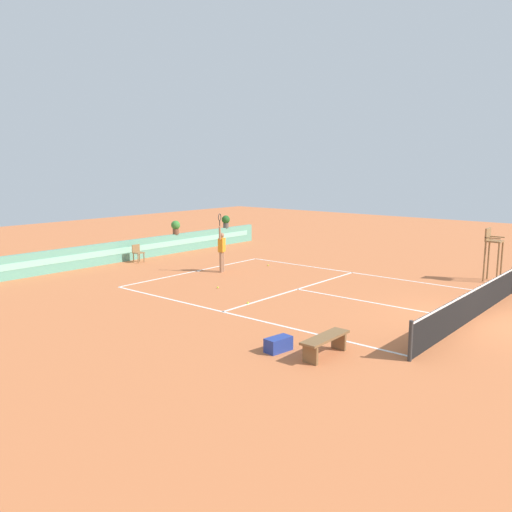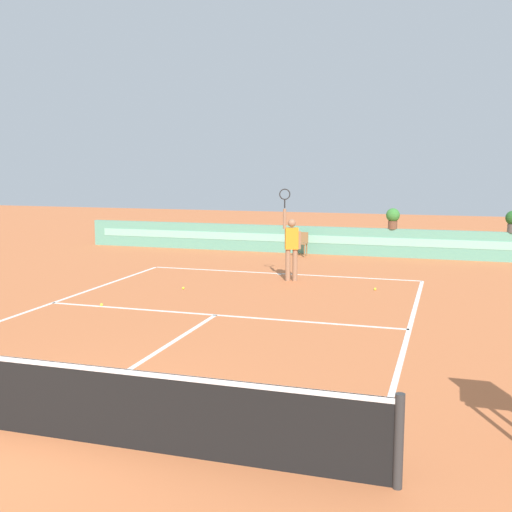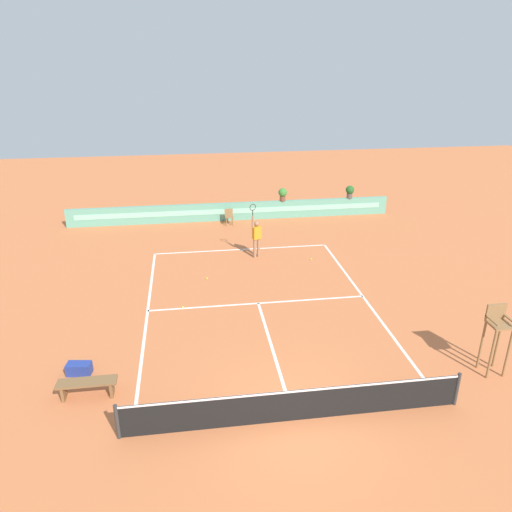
{
  "view_description": "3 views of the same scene",
  "coord_description": "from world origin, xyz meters",
  "px_view_note": "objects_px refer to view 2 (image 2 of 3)",
  "views": [
    {
      "loc": [
        -16.02,
        -4.91,
        4.59
      ],
      "look_at": [
        0.23,
        8.63,
        1.0
      ],
      "focal_mm": 37.29,
      "sensor_mm": 36.0,
      "label": 1
    },
    {
      "loc": [
        4.82,
        -6.16,
        3.26
      ],
      "look_at": [
        0.23,
        8.63,
        1.0
      ],
      "focal_mm": 44.4,
      "sensor_mm": 36.0,
      "label": 2
    },
    {
      "loc": [
        -2.39,
        -9.74,
        8.81
      ],
      "look_at": [
        0.23,
        8.63,
        1.0
      ],
      "focal_mm": 34.26,
      "sensor_mm": 36.0,
      "label": 3
    }
  ],
  "objects_px": {
    "tennis_ball_mid_court": "(375,289)",
    "tennis_ball_near_baseline": "(101,305)",
    "tennis_player": "(291,244)",
    "potted_plant_right": "(393,217)",
    "tennis_ball_by_sideline": "(183,288)",
    "ball_kid_chair": "(301,243)"
  },
  "relations": [
    {
      "from": "ball_kid_chair",
      "to": "tennis_ball_mid_court",
      "type": "height_order",
      "value": "ball_kid_chair"
    },
    {
      "from": "potted_plant_right",
      "to": "tennis_ball_by_sideline",
      "type": "bearing_deg",
      "value": -121.7
    },
    {
      "from": "tennis_player",
      "to": "potted_plant_right",
      "type": "xyz_separation_m",
      "value": [
        2.28,
        5.53,
        0.36
      ]
    },
    {
      "from": "ball_kid_chair",
      "to": "tennis_ball_by_sideline",
      "type": "height_order",
      "value": "ball_kid_chair"
    },
    {
      "from": "tennis_ball_near_baseline",
      "to": "tennis_ball_mid_court",
      "type": "relative_size",
      "value": 1.0
    },
    {
      "from": "tennis_ball_mid_court",
      "to": "potted_plant_right",
      "type": "relative_size",
      "value": 0.09
    },
    {
      "from": "tennis_ball_near_baseline",
      "to": "tennis_ball_by_sideline",
      "type": "height_order",
      "value": "same"
    },
    {
      "from": "ball_kid_chair",
      "to": "potted_plant_right",
      "type": "bearing_deg",
      "value": 13.24
    },
    {
      "from": "tennis_player",
      "to": "ball_kid_chair",
      "type": "bearing_deg",
      "value": 99.85
    },
    {
      "from": "tennis_player",
      "to": "potted_plant_right",
      "type": "bearing_deg",
      "value": 67.6
    },
    {
      "from": "tennis_player",
      "to": "tennis_ball_mid_court",
      "type": "bearing_deg",
      "value": -15.46
    },
    {
      "from": "potted_plant_right",
      "to": "tennis_ball_near_baseline",
      "type": "bearing_deg",
      "value": -119.74
    },
    {
      "from": "tennis_ball_by_sideline",
      "to": "potted_plant_right",
      "type": "distance_m",
      "value": 9.0
    },
    {
      "from": "tennis_ball_mid_court",
      "to": "tennis_ball_by_sideline",
      "type": "relative_size",
      "value": 1.0
    },
    {
      "from": "tennis_ball_mid_court",
      "to": "tennis_ball_near_baseline",
      "type": "bearing_deg",
      "value": -147.21
    },
    {
      "from": "ball_kid_chair",
      "to": "tennis_ball_mid_court",
      "type": "xyz_separation_m",
      "value": [
        3.25,
        -5.46,
        -0.44
      ]
    },
    {
      "from": "tennis_ball_near_baseline",
      "to": "tennis_ball_mid_court",
      "type": "xyz_separation_m",
      "value": [
        5.83,
        3.75,
        0.0
      ]
    },
    {
      "from": "tennis_ball_mid_court",
      "to": "potted_plant_right",
      "type": "distance_m",
      "value": 6.35
    },
    {
      "from": "tennis_player",
      "to": "tennis_ball_near_baseline",
      "type": "distance_m",
      "value": 5.68
    },
    {
      "from": "ball_kid_chair",
      "to": "tennis_ball_near_baseline",
      "type": "xyz_separation_m",
      "value": [
        -2.58,
        -9.22,
        -0.44
      ]
    },
    {
      "from": "tennis_ball_by_sideline",
      "to": "tennis_ball_near_baseline",
      "type": "bearing_deg",
      "value": -113.0
    },
    {
      "from": "tennis_ball_mid_court",
      "to": "tennis_ball_by_sideline",
      "type": "distance_m",
      "value": 5.01
    }
  ]
}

